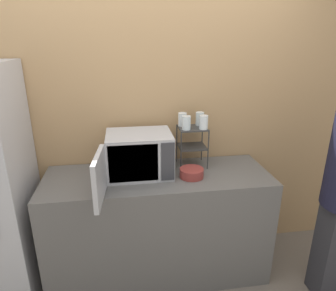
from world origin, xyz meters
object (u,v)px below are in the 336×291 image
(glass_back_left, at_px, (182,119))
(glass_back_right, at_px, (200,119))
(bowl, at_px, (192,173))
(glass_front_left, at_px, (186,123))
(microwave, at_px, (138,155))
(dish_rack, at_px, (192,138))
(glass_front_right, at_px, (204,122))

(glass_back_left, bearing_deg, glass_back_right, -0.30)
(glass_back_right, bearing_deg, bowl, -113.68)
(glass_front_left, xyz_separation_m, glass_back_left, (-0.01, 0.10, 0.00))
(microwave, bearing_deg, bowl, -14.63)
(dish_rack, relative_size, bowl, 1.79)
(microwave, distance_m, dish_rack, 0.47)
(glass_front_left, bearing_deg, bowl, -85.90)
(dish_rack, relative_size, glass_front_right, 3.03)
(glass_front_left, distance_m, glass_front_right, 0.14)
(microwave, xyz_separation_m, glass_front_right, (0.52, 0.06, 0.22))
(glass_back_right, height_order, glass_back_left, same)
(glass_back_right, relative_size, glass_back_left, 1.00)
(microwave, relative_size, glass_front_left, 7.04)
(glass_back_right, distance_m, glass_front_right, 0.11)
(dish_rack, distance_m, glass_front_left, 0.17)
(microwave, bearing_deg, glass_back_right, 18.44)
(glass_front_right, height_order, bowl, glass_front_right)
(glass_back_left, bearing_deg, microwave, -155.16)
(dish_rack, bearing_deg, glass_back_left, 142.86)
(glass_front_right, bearing_deg, bowl, -126.50)
(glass_front_left, bearing_deg, dish_rack, 38.49)
(glass_front_right, distance_m, bowl, 0.40)
(dish_rack, xyz_separation_m, bowl, (-0.05, -0.22, -0.20))
(microwave, bearing_deg, glass_front_left, 10.23)
(microwave, bearing_deg, glass_back_left, 24.84)
(dish_rack, height_order, glass_back_left, glass_back_left)
(dish_rack, bearing_deg, glass_front_left, -141.51)
(microwave, distance_m, bowl, 0.43)
(glass_back_left, height_order, bowl, glass_back_left)
(glass_front_left, distance_m, bowl, 0.39)
(glass_front_left, xyz_separation_m, bowl, (0.01, -0.17, -0.35))
(glass_back_right, bearing_deg, glass_back_left, 179.70)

